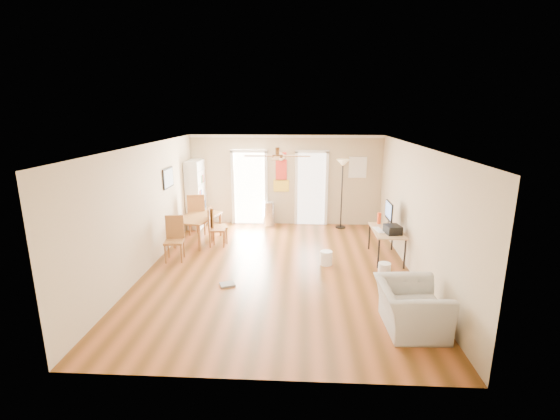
# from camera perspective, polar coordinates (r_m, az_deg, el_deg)

# --- Properties ---
(floor) EXTENTS (7.00, 7.00, 0.00)m
(floor) POSITION_cam_1_polar(r_m,az_deg,el_deg) (8.37, -0.23, -8.68)
(floor) COLOR brown
(floor) RESTS_ON ground
(ceiling) EXTENTS (5.50, 7.00, 0.00)m
(ceiling) POSITION_cam_1_polar(r_m,az_deg,el_deg) (7.73, -0.25, 9.36)
(ceiling) COLOR silver
(ceiling) RESTS_ON floor
(wall_back) EXTENTS (5.50, 0.04, 2.60)m
(wall_back) POSITION_cam_1_polar(r_m,az_deg,el_deg) (11.37, 0.81, 4.34)
(wall_back) COLOR beige
(wall_back) RESTS_ON floor
(wall_front) EXTENTS (5.50, 0.04, 2.60)m
(wall_front) POSITION_cam_1_polar(r_m,az_deg,el_deg) (4.65, -2.84, -10.72)
(wall_front) COLOR beige
(wall_front) RESTS_ON floor
(wall_left) EXTENTS (0.04, 7.00, 2.60)m
(wall_left) POSITION_cam_1_polar(r_m,az_deg,el_deg) (8.56, -18.94, 0.23)
(wall_left) COLOR beige
(wall_left) RESTS_ON floor
(wall_right) EXTENTS (0.04, 7.00, 2.60)m
(wall_right) POSITION_cam_1_polar(r_m,az_deg,el_deg) (8.26, 19.17, -0.28)
(wall_right) COLOR beige
(wall_right) RESTS_ON floor
(crown_molding) EXTENTS (5.50, 7.00, 0.08)m
(crown_molding) POSITION_cam_1_polar(r_m,az_deg,el_deg) (7.74, -0.25, 9.06)
(crown_molding) COLOR white
(crown_molding) RESTS_ON wall_back
(kitchen_doorway) EXTENTS (0.90, 0.10, 2.10)m
(kitchen_doorway) POSITION_cam_1_polar(r_m,az_deg,el_deg) (11.49, -4.44, 3.13)
(kitchen_doorway) COLOR white
(kitchen_doorway) RESTS_ON wall_back
(bathroom_doorway) EXTENTS (0.80, 0.10, 2.10)m
(bathroom_doorway) POSITION_cam_1_polar(r_m,az_deg,el_deg) (11.40, 4.58, 3.04)
(bathroom_doorway) COLOR white
(bathroom_doorway) RESTS_ON wall_back
(wall_decal) EXTENTS (0.46, 0.03, 1.10)m
(wall_decal) POSITION_cam_1_polar(r_m,az_deg,el_deg) (11.32, 0.18, 5.57)
(wall_decal) COLOR red
(wall_decal) RESTS_ON wall_back
(ac_grille) EXTENTS (0.50, 0.04, 0.60)m
(ac_grille) POSITION_cam_1_polar(r_m,az_deg,el_deg) (11.38, 11.24, 6.11)
(ac_grille) COLOR white
(ac_grille) RESTS_ON wall_back
(framed_poster) EXTENTS (0.04, 0.66, 0.48)m
(framed_poster) POSITION_cam_1_polar(r_m,az_deg,el_deg) (9.76, -15.97, 4.51)
(framed_poster) COLOR black
(framed_poster) RESTS_ON wall_left
(ceiling_fan) EXTENTS (1.24, 1.24, 0.20)m
(ceiling_fan) POSITION_cam_1_polar(r_m,az_deg,el_deg) (7.45, -0.39, 7.86)
(ceiling_fan) COLOR #593819
(ceiling_fan) RESTS_ON ceiling
(bookshelf) EXTENTS (0.40, 0.87, 1.92)m
(bookshelf) POSITION_cam_1_polar(r_m,az_deg,el_deg) (11.40, -12.15, 2.30)
(bookshelf) COLOR silver
(bookshelf) RESTS_ON floor
(dining_table) EXTENTS (1.08, 1.48, 0.67)m
(dining_table) POSITION_cam_1_polar(r_m,az_deg,el_deg) (10.20, -11.80, -2.72)
(dining_table) COLOR olive
(dining_table) RESTS_ON floor
(dining_chair_right_a) EXTENTS (0.49, 0.49, 0.93)m
(dining_chair_right_a) POSITION_cam_1_polar(r_m,az_deg,el_deg) (10.01, -8.84, -2.14)
(dining_chair_right_a) COLOR olive
(dining_chair_right_a) RESTS_ON floor
(dining_chair_right_b) EXTENTS (0.42, 0.42, 0.94)m
(dining_chair_right_b) POSITION_cam_1_polar(r_m,az_deg,el_deg) (9.78, -9.13, -2.50)
(dining_chair_right_b) COLOR #AB6C37
(dining_chair_right_b) RESTS_ON floor
(dining_chair_near) EXTENTS (0.45, 0.45, 0.99)m
(dining_chair_near) POSITION_cam_1_polar(r_m,az_deg,el_deg) (9.01, -15.18, -4.14)
(dining_chair_near) COLOR olive
(dining_chair_near) RESTS_ON floor
(dining_chair_far) EXTENTS (0.54, 0.54, 1.10)m
(dining_chair_far) POSITION_cam_1_polar(r_m,az_deg,el_deg) (10.85, -12.00, -0.51)
(dining_chair_far) COLOR #AC7437
(dining_chair_far) RESTS_ON floor
(trash_can) EXTENTS (0.40, 0.40, 0.71)m
(trash_can) POSITION_cam_1_polar(r_m,az_deg,el_deg) (11.34, -1.63, -0.57)
(trash_can) COLOR silver
(trash_can) RESTS_ON floor
(torchiere_lamp) EXTENTS (0.42, 0.42, 1.96)m
(torchiere_lamp) POSITION_cam_1_polar(r_m,az_deg,el_deg) (11.15, 8.97, 2.29)
(torchiere_lamp) COLOR black
(torchiere_lamp) RESTS_ON floor
(computer_desk) EXTENTS (0.63, 1.25, 0.67)m
(computer_desk) POSITION_cam_1_polar(r_m,az_deg,el_deg) (9.18, 15.16, -4.83)
(computer_desk) COLOR tan
(computer_desk) RESTS_ON floor
(imac) EXTENTS (0.21, 0.62, 0.58)m
(imac) POSITION_cam_1_polar(r_m,az_deg,el_deg) (9.29, 15.57, -0.61)
(imac) COLOR black
(imac) RESTS_ON computer_desk
(keyboard) EXTENTS (0.22, 0.46, 0.02)m
(keyboard) POSITION_cam_1_polar(r_m,az_deg,el_deg) (9.02, 14.18, -2.82)
(keyboard) COLOR silver
(keyboard) RESTS_ON computer_desk
(printer) EXTENTS (0.37, 0.41, 0.19)m
(printer) POSITION_cam_1_polar(r_m,az_deg,el_deg) (8.83, 16.08, -2.74)
(printer) COLOR black
(printer) RESTS_ON computer_desk
(orange_bottle) EXTENTS (0.11, 0.11, 0.27)m
(orange_bottle) POSITION_cam_1_polar(r_m,az_deg,el_deg) (9.50, 14.23, -1.17)
(orange_bottle) COLOR #EF4415
(orange_bottle) RESTS_ON computer_desk
(wastebasket_a) EXTENTS (0.28, 0.28, 0.31)m
(wastebasket_a) POSITION_cam_1_polar(r_m,az_deg,el_deg) (8.63, 6.74, -6.94)
(wastebasket_a) COLOR white
(wastebasket_a) RESTS_ON floor
(wastebasket_b) EXTENTS (0.30, 0.30, 0.29)m
(wastebasket_b) POSITION_cam_1_polar(r_m,az_deg,el_deg) (8.26, 14.93, -8.41)
(wastebasket_b) COLOR silver
(wastebasket_b) RESTS_ON floor
(floor_cloth) EXTENTS (0.34, 0.31, 0.04)m
(floor_cloth) POSITION_cam_1_polar(r_m,az_deg,el_deg) (7.72, -7.67, -10.70)
(floor_cloth) COLOR gray
(floor_cloth) RESTS_ON floor
(armchair) EXTENTS (1.00, 1.13, 0.71)m
(armchair) POSITION_cam_1_polar(r_m,az_deg,el_deg) (6.46, 18.49, -13.29)
(armchair) COLOR #B0B0AB
(armchair) RESTS_ON floor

